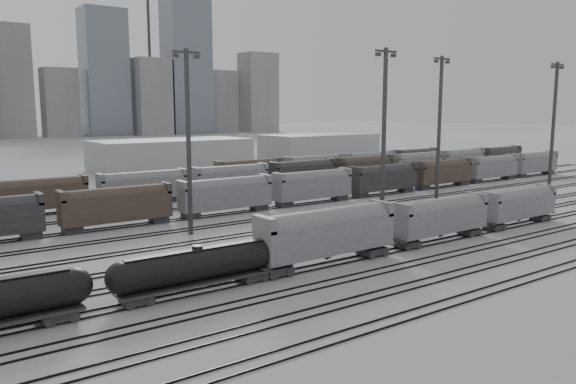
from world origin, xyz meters
TOP-DOWN VIEW (x-y plane):
  - ground at (0.00, 0.00)m, footprint 900.00×900.00m
  - tracks at (0.00, 17.50)m, footprint 220.00×71.50m
  - tank_car_b at (-29.28, 1.00)m, footprint 16.48×2.75m
  - hopper_car_a at (-14.44, 1.00)m, footprint 16.29×3.24m
  - hopper_car_b at (3.58, 1.00)m, footprint 14.64×2.91m
  - hopper_car_c at (20.23, 1.00)m, footprint 13.99×2.78m
  - light_mast_b at (-19.62, 22.42)m, footprint 3.77×0.60m
  - light_mast_c at (5.96, 13.40)m, footprint 3.91×0.63m
  - light_mast_d at (29.44, 23.03)m, footprint 4.04×0.65m
  - light_mast_e at (49.79, 13.39)m, footprint 3.93×0.63m
  - bg_string_near at (8.00, 32.00)m, footprint 151.00×3.00m
  - bg_string_mid at (18.00, 48.00)m, footprint 151.00×3.00m
  - bg_string_far at (35.50, 56.00)m, footprint 66.00×3.00m
  - warehouse_mid at (10.00, 95.00)m, footprint 40.00×18.00m
  - warehouse_right at (60.00, 95.00)m, footprint 35.00×18.00m
  - skyline at (10.84, 280.00)m, footprint 316.00×22.40m
  - crane_right at (91.26, 305.00)m, footprint 42.00×1.80m

SIDE VIEW (x-z plane):
  - ground at x=0.00m, z-range 0.00..0.00m
  - tracks at x=0.00m, z-range 0.00..0.16m
  - tank_car_b at x=-29.28m, z-range 0.32..4.39m
  - bg_string_far at x=35.50m, z-range 0.00..5.60m
  - bg_string_near at x=8.00m, z-range 0.00..5.60m
  - bg_string_mid at x=18.00m, z-range 0.00..5.60m
  - hopper_car_c at x=20.23m, z-range 0.59..5.59m
  - hopper_car_b at x=3.58m, z-range 0.62..5.85m
  - hopper_car_a at x=-14.44m, z-range 0.69..6.51m
  - warehouse_mid at x=10.00m, z-range 0.00..8.00m
  - warehouse_right at x=60.00m, z-range 0.00..8.00m
  - light_mast_b at x=-19.62m, z-range 0.72..24.28m
  - light_mast_c at x=5.96m, z-range 0.74..25.17m
  - light_mast_e at x=49.79m, z-range 0.75..25.30m
  - light_mast_d at x=29.44m, z-range 0.77..26.02m
  - skyline at x=10.84m, z-range -12.77..82.23m
  - crane_right at x=91.26m, z-range 7.39..107.39m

